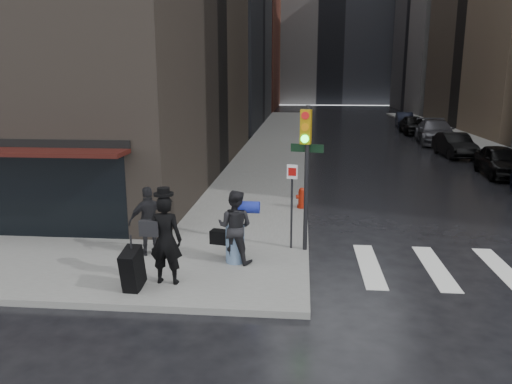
% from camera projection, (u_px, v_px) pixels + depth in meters
% --- Properties ---
extents(ground, '(140.00, 140.00, 0.00)m').
position_uv_depth(ground, '(224.00, 276.00, 11.77)').
color(ground, black).
rests_on(ground, ground).
extents(sidewalk_left, '(4.00, 50.00, 0.15)m').
position_uv_depth(sidewalk_left, '(279.00, 137.00, 37.94)').
color(sidewalk_left, slate).
rests_on(sidewalk_left, ground).
extents(sidewalk_right, '(3.00, 50.00, 0.15)m').
position_uv_depth(sidewalk_right, '(462.00, 139.00, 36.72)').
color(sidewalk_right, slate).
rests_on(sidewalk_right, ground).
extents(bldg_left_far, '(22.00, 20.00, 26.00)m').
position_uv_depth(bldg_left_far, '(199.00, 15.00, 70.10)').
color(bldg_left_far, '#592E1E').
rests_on(bldg_left_far, ground).
extents(bldg_right_far, '(22.00, 20.00, 25.00)m').
position_uv_depth(bldg_right_far, '(498.00, 12.00, 62.83)').
color(bldg_right_far, '#65635E').
rests_on(bldg_right_far, ground).
extents(bldg_distant, '(40.00, 12.00, 32.00)m').
position_uv_depth(bldg_distant, '(330.00, 6.00, 83.23)').
color(bldg_distant, '#65635E').
rests_on(bldg_distant, ground).
extents(man_overcoat, '(1.17, 1.09, 2.19)m').
position_uv_depth(man_overcoat, '(159.00, 244.00, 10.74)').
color(man_overcoat, black).
rests_on(man_overcoat, ground).
extents(man_jeans, '(1.27, 0.89, 1.81)m').
position_uv_depth(man_jeans, '(235.00, 226.00, 12.06)').
color(man_jeans, black).
rests_on(man_jeans, ground).
extents(man_greycoat, '(1.12, 0.87, 1.77)m').
position_uv_depth(man_greycoat, '(149.00, 221.00, 12.58)').
color(man_greycoat, black).
rests_on(man_greycoat, ground).
extents(traffic_light, '(0.92, 0.52, 3.75)m').
position_uv_depth(traffic_light, '(305.00, 159.00, 12.52)').
color(traffic_light, black).
rests_on(traffic_light, ground).
extents(fire_hydrant, '(0.41, 0.31, 0.72)m').
position_uv_depth(fire_hydrant, '(302.00, 199.00, 17.20)').
color(fire_hydrant, maroon).
rests_on(fire_hydrant, ground).
extents(parked_car_1, '(2.00, 4.32, 1.43)m').
position_uv_depth(parked_car_1, '(501.00, 161.00, 23.27)').
color(parked_car_1, black).
rests_on(parked_car_1, ground).
extents(parked_car_2, '(1.67, 4.22, 1.37)m').
position_uv_depth(parked_car_2, '(455.00, 145.00, 28.98)').
color(parked_car_2, black).
rests_on(parked_car_2, ground).
extents(parked_car_3, '(2.80, 5.81, 1.63)m').
position_uv_depth(parked_car_3, '(435.00, 132.00, 34.57)').
color(parked_car_3, '#45454B').
rests_on(parked_car_3, ground).
extents(parked_car_4, '(1.88, 4.43, 1.49)m').
position_uv_depth(parked_car_4, '(413.00, 125.00, 40.27)').
color(parked_car_4, black).
rests_on(parked_car_4, ground).
extents(parked_car_5, '(1.81, 4.15, 1.33)m').
position_uv_depth(parked_car_5, '(405.00, 120.00, 45.91)').
color(parked_car_5, black).
rests_on(parked_car_5, ground).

